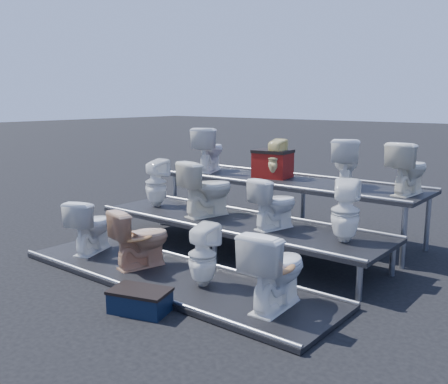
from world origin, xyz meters
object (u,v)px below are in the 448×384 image
Objects in this scene: toilet_4 at (156,183)px; toilet_6 at (274,203)px; toilet_3 at (275,268)px; toilet_10 at (345,163)px; toilet_9 at (276,159)px; toilet_11 at (408,168)px; toilet_5 at (207,188)px; toilet_7 at (345,211)px; toilet_0 at (91,225)px; step_stool at (140,302)px; toilet_8 at (209,149)px; red_crate at (273,165)px; toilet_2 at (203,255)px; toilet_1 at (141,238)px.

toilet_4 reaches higher than toilet_6.
toilet_10 is at bearing -82.12° from toilet_3.
toilet_11 is at bearing 177.54° from toilet_9.
toilet_10 reaches higher than toilet_5.
toilet_4 is 3.14m from toilet_7.
toilet_6 is (2.08, 1.30, 0.37)m from toilet_0.
step_stool is at bearing 42.12° from toilet_7.
red_crate is (1.26, 0.09, -0.18)m from toilet_8.
toilet_5 is at bearing -145.60° from toilet_0.
toilet_7 is at bearing -43.95° from red_crate.
toilet_9 is at bearing -135.09° from toilet_4.
toilet_9 is (-0.74, 2.60, 0.76)m from toilet_2.
red_crate is at bearing 162.93° from toilet_8.
toilet_2 is at bearing -3.47° from toilet_3.
toilet_9 is 0.19m from red_crate.
toilet_7 is at bearing 136.63° from toilet_8.
toilet_0 is at bearing 67.77° from toilet_5.
toilet_6 is (1.13, 0.00, -0.07)m from toilet_5.
toilet_11 is (1.32, 2.60, 0.80)m from toilet_2.
toilet_10 is 1.22× the size of step_stool.
toilet_7 is at bearing 43.52° from step_stool.
toilet_6 is 1.59m from toilet_9.
red_crate is at bearing -132.51° from toilet_0.
toilet_10 is at bearing -90.82° from toilet_6.
toilet_8 is at bearing 176.00° from red_crate.
toilet_5 is 1.26× the size of toilet_9.
toilet_3 is at bearing -64.12° from red_crate.
toilet_4 is 1.00× the size of toilet_7.
toilet_9 is at bearing 158.91° from toilet_8.
toilet_5 reaches higher than toilet_6.
toilet_3 is 1.29× the size of toilet_9.
toilet_10 reaches higher than toilet_7.
toilet_10 reaches higher than toilet_2.
red_crate is at bearing 2.81° from toilet_11.
toilet_9 reaches higher than toilet_1.
red_crate is at bearing -74.92° from toilet_2.
step_stool is (-1.06, -0.83, -0.36)m from toilet_3.
toilet_0 is at bearing 45.99° from toilet_6.
toilet_8 reaches higher than toilet_4.
toilet_2 is at bearing 108.01° from toilet_8.
step_stool is (0.74, -3.51, -0.95)m from red_crate.
toilet_5 is (1.04, 0.00, 0.03)m from toilet_4.
toilet_6 reaches higher than toilet_2.
toilet_5 is 2.72m from toilet_11.
toilet_10 is (-0.52, 2.60, 0.75)m from toilet_3.
toilet_7 is 1.05× the size of toilet_11.
toilet_0 is 1.33× the size of red_crate.
toilet_4 is 3.66m from toilet_11.
toilet_11 is (2.32, 2.60, 0.78)m from toilet_1.
red_crate is at bearing -130.60° from toilet_4.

